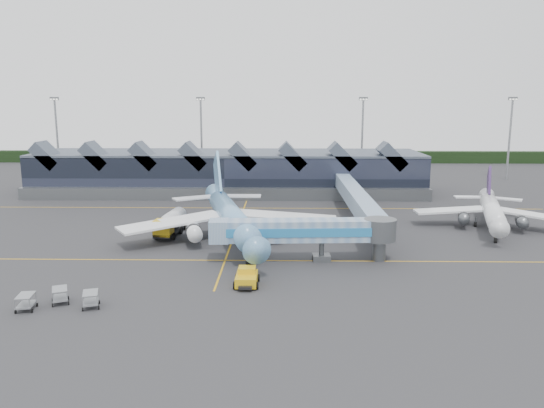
{
  "coord_description": "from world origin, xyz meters",
  "views": [
    {
      "loc": [
        7.72,
        -77.02,
        21.19
      ],
      "look_at": [
        6.09,
        6.59,
        5.0
      ],
      "focal_mm": 35.0,
      "sensor_mm": 36.0,
      "label": 1
    }
  ],
  "objects_px": {
    "regional_jet": "(492,210)",
    "pushback_tug": "(247,278)",
    "jet_bridge": "(314,232)",
    "fuel_truck": "(172,222)",
    "main_airliner": "(230,215)"
  },
  "relations": [
    {
      "from": "regional_jet",
      "to": "fuel_truck",
      "type": "height_order",
      "value": "regional_jet"
    },
    {
      "from": "fuel_truck",
      "to": "pushback_tug",
      "type": "relative_size",
      "value": 2.41
    },
    {
      "from": "jet_bridge",
      "to": "regional_jet",
      "type": "bearing_deg",
      "value": 29.47
    },
    {
      "from": "main_airliner",
      "to": "jet_bridge",
      "type": "bearing_deg",
      "value": -57.59
    },
    {
      "from": "jet_bridge",
      "to": "pushback_tug",
      "type": "bearing_deg",
      "value": -133.89
    },
    {
      "from": "main_airliner",
      "to": "pushback_tug",
      "type": "xyz_separation_m",
      "value": [
        3.95,
        -21.34,
        -2.88
      ]
    },
    {
      "from": "fuel_truck",
      "to": "pushback_tug",
      "type": "distance_m",
      "value": 27.88
    },
    {
      "from": "jet_bridge",
      "to": "pushback_tug",
      "type": "relative_size",
      "value": 5.47
    },
    {
      "from": "regional_jet",
      "to": "pushback_tug",
      "type": "bearing_deg",
      "value": -126.22
    },
    {
      "from": "regional_jet",
      "to": "fuel_truck",
      "type": "bearing_deg",
      "value": -157.05
    },
    {
      "from": "main_airliner",
      "to": "pushback_tug",
      "type": "bearing_deg",
      "value": -93.9
    },
    {
      "from": "main_airliner",
      "to": "regional_jet",
      "type": "xyz_separation_m",
      "value": [
        43.81,
        8.44,
        -0.7
      ]
    },
    {
      "from": "regional_jet",
      "to": "pushback_tug",
      "type": "relative_size",
      "value": 6.07
    },
    {
      "from": "main_airliner",
      "to": "jet_bridge",
      "type": "distance_m",
      "value": 16.96
    },
    {
      "from": "main_airliner",
      "to": "fuel_truck",
      "type": "bearing_deg",
      "value": 149.43
    }
  ]
}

